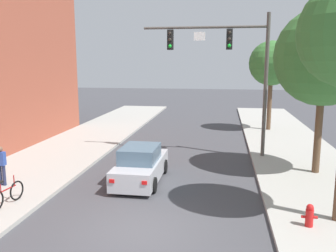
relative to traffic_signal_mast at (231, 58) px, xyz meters
name	(u,v)px	position (x,y,z in m)	size (l,w,h in m)	color
ground_plane	(141,230)	(-2.74, -9.23, -5.34)	(120.00, 120.00, 0.00)	#424247
traffic_signal_mast	(231,58)	(0.00, 0.00, 0.00)	(6.59, 0.38, 7.50)	#514C47
car_lead_silver	(141,165)	(-3.79, -4.75, -4.62)	(1.85, 4.25, 1.60)	#B7B7BC
pedestrian_sidewalk_left_walker	(1,164)	(-9.22, -6.51, -4.28)	(0.36, 0.22, 1.64)	#232847
bicycle_leaning	(7,195)	(-7.79, -8.42, -4.80)	(0.27, 1.76, 0.98)	black
fire_hydrant	(310,215)	(2.40, -8.49, -4.84)	(0.48, 0.24, 0.72)	red
street_tree_second	(324,57)	(3.97, -2.66, 0.03)	(4.32, 4.32, 7.39)	brown
street_tree_third	(271,64)	(3.10, 7.96, -0.29)	(3.27, 3.27, 6.57)	brown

